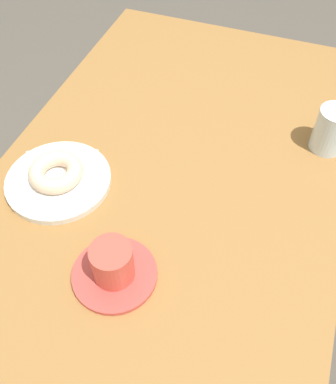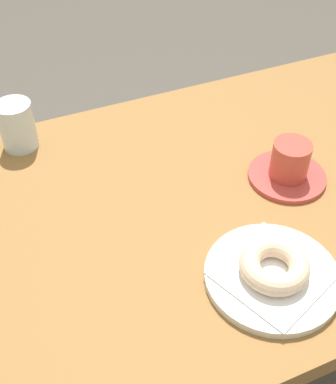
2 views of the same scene
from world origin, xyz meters
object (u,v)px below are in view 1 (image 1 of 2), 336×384
Objects in this scene: plate_sugar_ring at (59,181)px; water_glass at (331,130)px; coffee_cup at (113,266)px; donut_sugar_ring at (56,172)px.

water_glass is (-0.29, 0.50, 0.04)m from plate_sugar_ring.
donut_sugar_ring is at bearing -128.38° from coffee_cup.
plate_sugar_ring is 2.13× the size of water_glass.
donut_sugar_ring is (0.00, 0.00, 0.03)m from plate_sugar_ring.
plate_sugar_ring is at bearing -128.38° from coffee_cup.
plate_sugar_ring is at bearing -59.66° from water_glass.
donut_sugar_ring is 0.73× the size of coffee_cup.
coffee_cup is at bearing -34.21° from water_glass.
water_glass reaches higher than coffee_cup.
coffee_cup is at bearing 51.62° from plate_sugar_ring.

